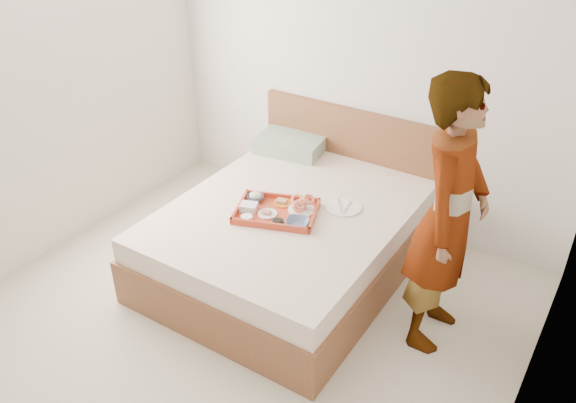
# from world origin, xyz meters

# --- Properties ---
(ground) EXTENTS (3.50, 4.00, 0.01)m
(ground) POSITION_xyz_m (0.00, 0.00, 0.00)
(ground) COLOR beige
(ground) RESTS_ON ground
(wall_back) EXTENTS (3.50, 0.01, 2.60)m
(wall_back) POSITION_xyz_m (0.00, 2.00, 1.30)
(wall_back) COLOR silver
(wall_back) RESTS_ON ground
(wall_right) EXTENTS (0.01, 4.00, 2.60)m
(wall_right) POSITION_xyz_m (1.75, 0.00, 1.30)
(wall_right) COLOR silver
(wall_right) RESTS_ON ground
(bed) EXTENTS (1.65, 2.00, 0.53)m
(bed) POSITION_xyz_m (-0.03, 1.00, 0.27)
(bed) COLOR brown
(bed) RESTS_ON ground
(headboard) EXTENTS (1.65, 0.06, 0.95)m
(headboard) POSITION_xyz_m (-0.03, 1.97, 0.47)
(headboard) COLOR brown
(headboard) RESTS_ON ground
(pillow) EXTENTS (0.59, 0.45, 0.13)m
(pillow) POSITION_xyz_m (-0.52, 1.78, 0.60)
(pillow) COLOR #97A496
(pillow) RESTS_ON bed
(tray) EXTENTS (0.66, 0.57, 0.05)m
(tray) POSITION_xyz_m (-0.06, 0.88, 0.56)
(tray) COLOR #B53E1E
(tray) RESTS_ON bed
(prawn_plate) EXTENTS (0.25, 0.25, 0.01)m
(prawn_plate) POSITION_xyz_m (0.08, 0.99, 0.55)
(prawn_plate) COLOR white
(prawn_plate) RESTS_ON tray
(navy_bowl_big) EXTENTS (0.20, 0.20, 0.04)m
(navy_bowl_big) POSITION_xyz_m (0.15, 0.82, 0.56)
(navy_bowl_big) COLOR navy
(navy_bowl_big) RESTS_ON tray
(sauce_dish) EXTENTS (0.10, 0.10, 0.03)m
(sauce_dish) POSITION_xyz_m (0.03, 0.76, 0.56)
(sauce_dish) COLOR black
(sauce_dish) RESTS_ON tray
(meat_plate) EXTENTS (0.18, 0.18, 0.01)m
(meat_plate) POSITION_xyz_m (-0.10, 0.82, 0.55)
(meat_plate) COLOR white
(meat_plate) RESTS_ON tray
(bread_plate) EXTENTS (0.17, 0.17, 0.01)m
(bread_plate) POSITION_xyz_m (-0.08, 1.01, 0.55)
(bread_plate) COLOR orange
(bread_plate) RESTS_ON tray
(salad_bowl) EXTENTS (0.16, 0.16, 0.04)m
(salad_bowl) POSITION_xyz_m (-0.28, 0.93, 0.56)
(salad_bowl) COLOR navy
(salad_bowl) RESTS_ON tray
(plastic_tub) EXTENTS (0.14, 0.13, 0.05)m
(plastic_tub) POSITION_xyz_m (-0.24, 0.80, 0.57)
(plastic_tub) COLOR silver
(plastic_tub) RESTS_ON tray
(cheese_round) EXTENTS (0.10, 0.10, 0.03)m
(cheese_round) POSITION_xyz_m (-0.18, 0.69, 0.56)
(cheese_round) COLOR white
(cheese_round) RESTS_ON tray
(dinner_plate) EXTENTS (0.33, 0.33, 0.01)m
(dinner_plate) POSITION_xyz_m (0.29, 1.21, 0.54)
(dinner_plate) COLOR white
(dinner_plate) RESTS_ON bed
(person) EXTENTS (0.44, 0.66, 1.76)m
(person) POSITION_xyz_m (1.12, 0.93, 0.88)
(person) COLOR white
(person) RESTS_ON ground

